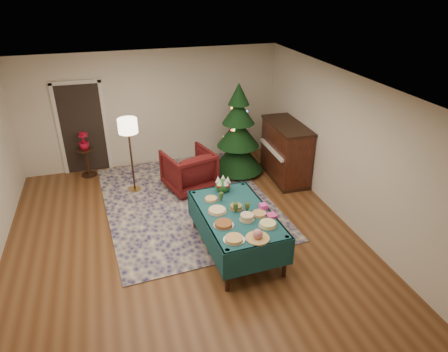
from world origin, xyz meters
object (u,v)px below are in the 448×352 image
object	(u,v)px
armchair	(189,168)
potted_plant	(84,145)
buffet_table	(236,220)
floor_lamp	(128,130)
gift_box	(263,207)
side_table	(87,163)
piano	(285,152)
christmas_tree	(238,134)

from	to	relation	value
armchair	potted_plant	xyz separation A→B (m)	(-2.10, 1.28, 0.29)
buffet_table	floor_lamp	bearing A→B (deg)	118.81
buffet_table	potted_plant	distance (m)	4.33
gift_box	side_table	world-z (taller)	gift_box
potted_plant	buffet_table	bearing A→B (deg)	-56.62
floor_lamp	side_table	world-z (taller)	floor_lamp
potted_plant	piano	xyz separation A→B (m)	(4.28, -1.37, -0.14)
christmas_tree	gift_box	bearing A→B (deg)	-100.21
buffet_table	gift_box	xyz separation A→B (m)	(0.45, -0.04, 0.20)
armchair	side_table	distance (m)	2.46
gift_box	floor_lamp	xyz separation A→B (m)	(-1.88, 2.64, 0.57)
buffet_table	floor_lamp	world-z (taller)	floor_lamp
piano	christmas_tree	bearing A→B (deg)	150.62
buffet_table	piano	xyz separation A→B (m)	(1.89, 2.24, 0.03)
gift_box	christmas_tree	xyz separation A→B (m)	(0.51, 2.81, 0.16)
potted_plant	piano	size ratio (longest dim) A/B	0.27
floor_lamp	side_table	distance (m)	1.74
buffet_table	gift_box	bearing A→B (deg)	-4.79
armchair	side_table	bearing A→B (deg)	-47.29
potted_plant	side_table	bearing A→B (deg)	-90.00
potted_plant	christmas_tree	world-z (taller)	christmas_tree
christmas_tree	piano	world-z (taller)	christmas_tree
side_table	potted_plant	world-z (taller)	potted_plant
armchair	piano	bearing A→B (deg)	161.79
side_table	armchair	bearing A→B (deg)	-31.48
floor_lamp	piano	bearing A→B (deg)	-6.24
gift_box	floor_lamp	bearing A→B (deg)	125.44
armchair	piano	distance (m)	2.19
side_table	gift_box	bearing A→B (deg)	-52.23
christmas_tree	piano	distance (m)	1.13
side_table	potted_plant	distance (m)	0.45
buffet_table	armchair	bearing A→B (deg)	97.03
gift_box	side_table	xyz separation A→B (m)	(-2.83, 3.65, -0.47)
armchair	gift_box	bearing A→B (deg)	91.44
gift_box	piano	world-z (taller)	piano
gift_box	potted_plant	size ratio (longest dim) A/B	0.29
armchair	christmas_tree	size ratio (longest dim) A/B	0.46
buffet_table	christmas_tree	size ratio (longest dim) A/B	0.93
potted_plant	piano	distance (m)	4.49
armchair	christmas_tree	distance (m)	1.40
buffet_table	christmas_tree	distance (m)	2.95
side_table	piano	size ratio (longest dim) A/B	0.44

